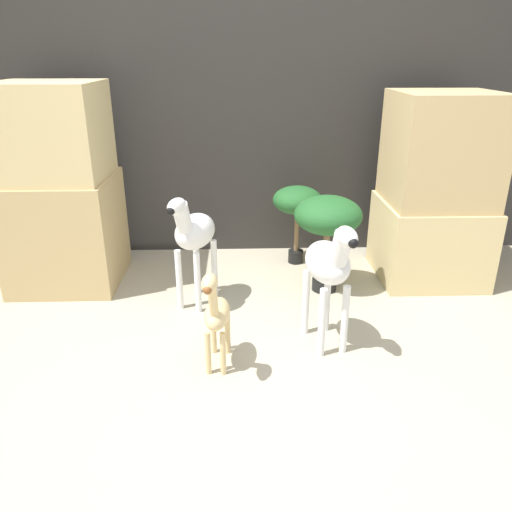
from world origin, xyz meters
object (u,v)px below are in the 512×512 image
(zebra_left, at_px, (193,234))
(potted_palm_front, at_px, (297,203))
(zebra_right, at_px, (329,266))
(potted_palm_back, at_px, (328,219))
(giraffe_figurine, at_px, (216,313))

(zebra_left, relative_size, potted_palm_front, 1.25)
(zebra_right, relative_size, potted_palm_back, 1.14)
(zebra_left, height_order, potted_palm_front, zebra_left)
(zebra_right, relative_size, giraffe_figurine, 1.26)
(giraffe_figurine, xyz_separation_m, potted_palm_front, (0.54, 1.34, 0.16))
(giraffe_figurine, height_order, potted_palm_front, potted_palm_front)
(zebra_left, height_order, giraffe_figurine, zebra_left)
(giraffe_figurine, xyz_separation_m, potted_palm_back, (0.68, 0.86, 0.19))
(potted_palm_front, bearing_deg, potted_palm_back, -73.41)
(potted_palm_front, relative_size, potted_palm_back, 0.91)
(potted_palm_front, bearing_deg, giraffe_figurine, -111.86)
(zebra_right, xyz_separation_m, potted_palm_back, (0.10, 0.67, 0.03))
(zebra_left, distance_m, potted_palm_front, 0.95)
(zebra_right, bearing_deg, potted_palm_back, 81.28)
(zebra_right, height_order, zebra_left, same)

